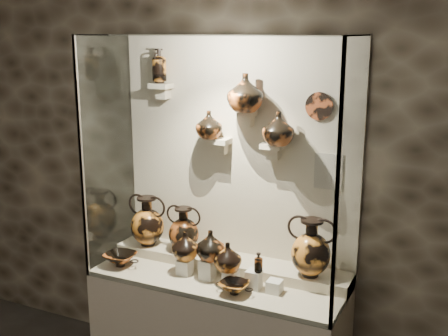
# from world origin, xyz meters

# --- Properties ---
(wall_back) EXTENTS (5.00, 0.02, 3.20)m
(wall_back) POSITION_xyz_m (0.00, 2.50, 1.60)
(wall_back) COLOR #2E261D
(wall_back) RESTS_ON ground
(plinth) EXTENTS (1.70, 0.60, 0.80)m
(plinth) POSITION_xyz_m (0.00, 2.18, 0.40)
(plinth) COLOR beige
(plinth) RESTS_ON floor
(front_tier) EXTENTS (1.68, 0.58, 0.03)m
(front_tier) POSITION_xyz_m (0.00, 2.18, 0.82)
(front_tier) COLOR #C2B396
(front_tier) RESTS_ON plinth
(rear_tier) EXTENTS (1.70, 0.25, 0.10)m
(rear_tier) POSITION_xyz_m (0.00, 2.35, 0.85)
(rear_tier) COLOR #C2B396
(rear_tier) RESTS_ON plinth
(back_panel) EXTENTS (1.70, 0.03, 1.60)m
(back_panel) POSITION_xyz_m (0.00, 2.50, 1.60)
(back_panel) COLOR beige
(back_panel) RESTS_ON plinth
(glass_front) EXTENTS (1.70, 0.01, 1.60)m
(glass_front) POSITION_xyz_m (0.00, 1.88, 1.60)
(glass_front) COLOR white
(glass_front) RESTS_ON plinth
(glass_left) EXTENTS (0.01, 0.60, 1.60)m
(glass_left) POSITION_xyz_m (-0.85, 2.18, 1.60)
(glass_left) COLOR white
(glass_left) RESTS_ON plinth
(glass_right) EXTENTS (0.01, 0.60, 1.60)m
(glass_right) POSITION_xyz_m (0.85, 2.18, 1.60)
(glass_right) COLOR white
(glass_right) RESTS_ON plinth
(glass_top) EXTENTS (1.70, 0.60, 0.01)m
(glass_top) POSITION_xyz_m (0.00, 2.18, 2.40)
(glass_top) COLOR white
(glass_top) RESTS_ON back_panel
(frame_post_left) EXTENTS (0.02, 0.02, 1.60)m
(frame_post_left) POSITION_xyz_m (-0.84, 1.89, 1.60)
(frame_post_left) COLOR gray
(frame_post_left) RESTS_ON plinth
(frame_post_right) EXTENTS (0.02, 0.02, 1.60)m
(frame_post_right) POSITION_xyz_m (0.84, 1.89, 1.60)
(frame_post_right) COLOR gray
(frame_post_right) RESTS_ON plinth
(pedestal_a) EXTENTS (0.09, 0.09, 0.10)m
(pedestal_a) POSITION_xyz_m (-0.22, 2.13, 0.88)
(pedestal_a) COLOR silver
(pedestal_a) RESTS_ON front_tier
(pedestal_b) EXTENTS (0.09, 0.09, 0.13)m
(pedestal_b) POSITION_xyz_m (-0.05, 2.13, 0.90)
(pedestal_b) COLOR silver
(pedestal_b) RESTS_ON front_tier
(pedestal_c) EXTENTS (0.09, 0.09, 0.09)m
(pedestal_c) POSITION_xyz_m (0.12, 2.13, 0.88)
(pedestal_c) COLOR silver
(pedestal_c) RESTS_ON front_tier
(pedestal_d) EXTENTS (0.09, 0.09, 0.12)m
(pedestal_d) POSITION_xyz_m (0.28, 2.13, 0.89)
(pedestal_d) COLOR silver
(pedestal_d) RESTS_ON front_tier
(pedestal_e) EXTENTS (0.09, 0.09, 0.08)m
(pedestal_e) POSITION_xyz_m (0.42, 2.13, 0.87)
(pedestal_e) COLOR silver
(pedestal_e) RESTS_ON front_tier
(bracket_ul) EXTENTS (0.14, 0.12, 0.04)m
(bracket_ul) POSITION_xyz_m (-0.55, 2.42, 2.05)
(bracket_ul) COLOR beige
(bracket_ul) RESTS_ON back_panel
(bracket_ca) EXTENTS (0.14, 0.12, 0.04)m
(bracket_ca) POSITION_xyz_m (-0.10, 2.42, 1.70)
(bracket_ca) COLOR beige
(bracket_ca) RESTS_ON back_panel
(bracket_cb) EXTENTS (0.10, 0.12, 0.04)m
(bracket_cb) POSITION_xyz_m (0.10, 2.42, 1.90)
(bracket_cb) COLOR beige
(bracket_cb) RESTS_ON back_panel
(bracket_cc) EXTENTS (0.14, 0.12, 0.04)m
(bracket_cc) POSITION_xyz_m (0.28, 2.42, 1.70)
(bracket_cc) COLOR beige
(bracket_cc) RESTS_ON back_panel
(amphora_left) EXTENTS (0.38, 0.38, 0.36)m
(amphora_left) POSITION_xyz_m (-0.64, 2.32, 1.08)
(amphora_left) COLOR orange
(amphora_left) RESTS_ON rear_tier
(amphora_mid) EXTENTS (0.30, 0.30, 0.32)m
(amphora_mid) POSITION_xyz_m (-0.34, 2.34, 1.06)
(amphora_mid) COLOR #95461A
(amphora_mid) RESTS_ON rear_tier
(amphora_right) EXTENTS (0.38, 0.38, 0.38)m
(amphora_right) POSITION_xyz_m (0.59, 2.32, 1.09)
(amphora_right) COLOR orange
(amphora_right) RESTS_ON rear_tier
(jug_a) EXTENTS (0.23, 0.23, 0.19)m
(jug_a) POSITION_xyz_m (-0.22, 2.15, 1.03)
(jug_a) COLOR orange
(jug_a) RESTS_ON pedestal_a
(jug_b) EXTENTS (0.25, 0.25, 0.20)m
(jug_b) POSITION_xyz_m (-0.03, 2.15, 1.06)
(jug_b) COLOR #95461A
(jug_b) RESTS_ON pedestal_b
(jug_c) EXTENTS (0.21, 0.21, 0.19)m
(jug_c) POSITION_xyz_m (0.10, 2.12, 1.01)
(jug_c) COLOR orange
(jug_c) RESTS_ON pedestal_c
(lekythos_small) EXTENTS (0.08, 0.08, 0.15)m
(lekythos_small) POSITION_xyz_m (0.32, 2.11, 1.02)
(lekythos_small) COLOR #95461A
(lekythos_small) RESTS_ON pedestal_d
(kylix_left) EXTENTS (0.34, 0.32, 0.11)m
(kylix_left) POSITION_xyz_m (-0.69, 2.05, 0.89)
(kylix_left) COLOR #95461A
(kylix_left) RESTS_ON front_tier
(kylix_right) EXTENTS (0.28, 0.26, 0.09)m
(kylix_right) POSITION_xyz_m (0.20, 2.01, 0.88)
(kylix_right) COLOR orange
(kylix_right) RESTS_ON front_tier
(lekythos_tall) EXTENTS (0.13, 0.13, 0.27)m
(lekythos_tall) POSITION_xyz_m (-0.56, 2.42, 2.20)
(lekythos_tall) COLOR orange
(lekythos_tall) RESTS_ON bracket_ul
(ovoid_vase_a) EXTENTS (0.19, 0.19, 0.19)m
(ovoid_vase_a) POSITION_xyz_m (-0.16, 2.38, 1.81)
(ovoid_vase_a) COLOR #95461A
(ovoid_vase_a) RESTS_ON bracket_ca
(ovoid_vase_b) EXTENTS (0.30, 0.30, 0.24)m
(ovoid_vase_b) POSITION_xyz_m (0.11, 2.35, 2.04)
(ovoid_vase_b) COLOR #95461A
(ovoid_vase_b) RESTS_ON bracket_cb
(ovoid_vase_c) EXTENTS (0.26, 0.26, 0.21)m
(ovoid_vase_c) POSITION_xyz_m (0.34, 2.37, 1.82)
(ovoid_vase_c) COLOR #95461A
(ovoid_vase_c) RESTS_ON bracket_cc
(wall_plate) EXTENTS (0.18, 0.02, 0.18)m
(wall_plate) POSITION_xyz_m (0.56, 2.47, 1.97)
(wall_plate) COLOR #A24520
(wall_plate) RESTS_ON back_panel
(info_placard) EXTENTS (0.17, 0.01, 0.23)m
(info_placard) POSITION_xyz_m (0.63, 2.47, 1.56)
(info_placard) COLOR beige
(info_placard) RESTS_ON back_panel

